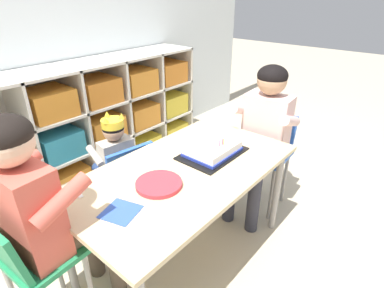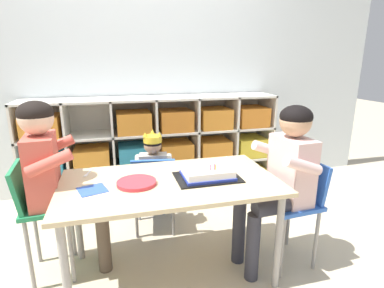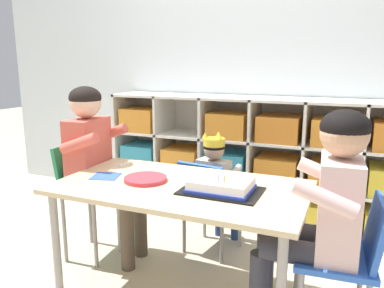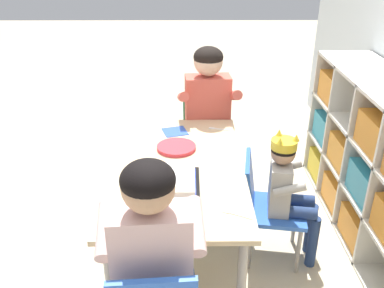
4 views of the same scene
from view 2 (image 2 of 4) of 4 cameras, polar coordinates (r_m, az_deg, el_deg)
name	(u,v)px [view 2 (image 2 of 4)]	position (r m, az deg, el deg)	size (l,w,h in m)	color
ground	(172,270)	(2.13, -3.78, -22.55)	(16.00, 16.00, 0.00)	beige
classroom_back_wall	(140,51)	(3.13, -9.66, 16.86)	(5.15, 0.10, 2.79)	silver
storage_cubby_shelf	(157,150)	(3.01, -6.58, -1.21)	(2.38, 0.39, 0.97)	silver
activity_table	(170,190)	(1.84, -4.10, -8.61)	(1.27, 0.70, 0.63)	#D1B789
classroom_chair_blue	(154,189)	(2.36, -7.08, -8.35)	(0.38, 0.40, 0.63)	blue
child_with_crown	(154,168)	(2.42, -7.19, -4.47)	(0.32, 0.32, 0.80)	#B2ADA3
classroom_chair_adult_side	(39,205)	(2.07, -26.69, -10.22)	(0.33, 0.36, 0.73)	#238451
adult_helper_seated	(55,169)	(1.98, -24.26, -4.33)	(0.45, 0.42, 1.10)	#D15647
classroom_chair_guest_side	(295,199)	(2.11, 18.72, -9.78)	(0.36, 0.37, 0.69)	blue
guest_at_table_side	(283,170)	(1.97, 16.66, -4.69)	(0.44, 0.42, 1.05)	beige
birthday_cake_on_tray	(207,174)	(1.84, 2.90, -5.57)	(0.38, 0.26, 0.10)	black
paper_plate_stack	(137,183)	(1.77, -10.33, -7.16)	(0.22, 0.22, 0.02)	#DB333D
paper_napkin_square	(92,190)	(1.77, -18.16, -8.15)	(0.14, 0.14, 0.00)	#3356B7
fork_at_table_front_edge	(166,170)	(1.98, -4.95, -4.83)	(0.13, 0.04, 0.00)	white
fork_near_child_seat	(225,160)	(2.16, 6.28, -3.03)	(0.08, 0.13, 0.00)	white
fork_near_cake_tray	(88,173)	(2.02, -18.93, -5.21)	(0.05, 0.13, 0.00)	white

